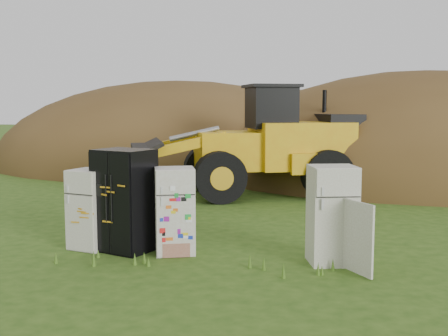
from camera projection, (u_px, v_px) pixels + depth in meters
The scene contains 9 objects.
ground at pixel (206, 255), 10.67m from camera, with size 120.00×120.00×0.00m, color #2D4E14.
fridge_leftmost at pixel (90, 209), 11.07m from camera, with size 0.69×0.67×1.58m, color silver, non-canonical shape.
fridge_black_side at pixel (125, 200), 10.89m from camera, with size 1.04×0.82×1.98m, color black, non-canonical shape.
fridge_sticker at pixel (175, 211), 10.70m from camera, with size 0.74×0.68×1.65m, color silver, non-canonical shape.
fridge_open_door at pixel (332, 215), 10.03m from camera, with size 0.80×0.74×1.76m, color silver, non-canonical shape.
wheel_loader at pixel (244, 141), 17.31m from camera, with size 7.13×2.89×3.45m, color gold, non-canonical shape.
dirt_mound_right at pixel (421, 179), 21.41m from camera, with size 16.49×12.09×8.21m, color #4C3418.
dirt_mound_left at pixel (177, 165), 26.18m from camera, with size 17.50×13.12×7.84m, color #4C3418.
dirt_mound_back at pixel (286, 161), 28.00m from camera, with size 20.50×13.67×7.14m, color #4C3418.
Camera 1 is at (2.58, -10.09, 2.85)m, focal length 45.00 mm.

